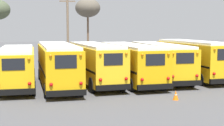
# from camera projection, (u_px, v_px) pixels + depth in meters

# --- Properties ---
(ground_plane) EXTENTS (160.00, 160.00, 0.00)m
(ground_plane) POSITION_uv_depth(u_px,v_px,m) (110.00, 82.00, 27.97)
(ground_plane) COLOR #4C4C4F
(school_bus_0) EXTENTS (2.84, 9.59, 2.95)m
(school_bus_0) POSITION_uv_depth(u_px,v_px,m) (17.00, 66.00, 25.26)
(school_bus_0) COLOR yellow
(school_bus_0) RESTS_ON ground
(school_bus_1) EXTENTS (2.57, 10.67, 3.20)m
(school_bus_1) POSITION_uv_depth(u_px,v_px,m) (57.00, 64.00, 25.51)
(school_bus_1) COLOR #EAAA0F
(school_bus_1) RESTS_ON ground
(school_bus_2) EXTENTS (2.82, 9.58, 3.17)m
(school_bus_2) POSITION_uv_depth(u_px,v_px,m) (95.00, 62.00, 26.55)
(school_bus_2) COLOR yellow
(school_bus_2) RESTS_ON ground
(school_bus_3) EXTENTS (2.76, 10.34, 3.09)m
(school_bus_3) POSITION_uv_depth(u_px,v_px,m) (130.00, 62.00, 27.44)
(school_bus_3) COLOR #EAAA0F
(school_bus_3) RESTS_ON ground
(school_bus_4) EXTENTS (3.08, 10.82, 3.06)m
(school_bus_4) POSITION_uv_depth(u_px,v_px,m) (160.00, 60.00, 29.04)
(school_bus_4) COLOR yellow
(school_bus_4) RESTS_ON ground
(school_bus_5) EXTENTS (2.75, 9.64, 3.29)m
(school_bus_5) POSITION_uv_depth(u_px,v_px,m) (192.00, 58.00, 29.51)
(school_bus_5) COLOR yellow
(school_bus_5) RESTS_ON ground
(utility_pole) EXTENTS (1.80, 0.26, 8.37)m
(utility_pole) POSITION_uv_depth(u_px,v_px,m) (68.00, 28.00, 39.01)
(utility_pole) COLOR #75604C
(utility_pole) RESTS_ON ground
(bare_tree_0) EXTENTS (3.41, 3.41, 8.35)m
(bare_tree_0) POSITION_uv_depth(u_px,v_px,m) (88.00, 8.00, 46.68)
(bare_tree_0) COLOR brown
(bare_tree_0) RESTS_ON ground
(traffic_cone) EXTENTS (0.36, 0.36, 0.59)m
(traffic_cone) POSITION_uv_depth(u_px,v_px,m) (176.00, 95.00, 20.99)
(traffic_cone) COLOR orange
(traffic_cone) RESTS_ON ground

